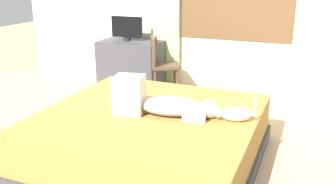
# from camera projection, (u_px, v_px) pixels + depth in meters

# --- Properties ---
(ground_plane) EXTENTS (16.00, 16.00, 0.00)m
(ground_plane) POSITION_uv_depth(u_px,v_px,m) (150.00, 158.00, 3.57)
(ground_plane) COLOR tan
(bed) EXTENTS (1.97, 1.93, 0.49)m
(bed) POSITION_uv_depth(u_px,v_px,m) (150.00, 137.00, 3.46)
(bed) COLOR #38383D
(bed) RESTS_ON ground
(person_lying) EXTENTS (0.94, 0.42, 0.34)m
(person_lying) POSITION_uv_depth(u_px,v_px,m) (160.00, 102.00, 3.31)
(person_lying) COLOR #8C939E
(person_lying) RESTS_ON bed
(cat) EXTENTS (0.34, 0.19, 0.21)m
(cat) POSITION_uv_depth(u_px,v_px,m) (235.00, 114.00, 3.17)
(cat) COLOR silver
(cat) RESTS_ON bed
(desk) EXTENTS (0.90, 0.56, 0.74)m
(desk) POSITION_uv_depth(u_px,v_px,m) (132.00, 66.00, 5.51)
(desk) COLOR #38383D
(desk) RESTS_ON ground
(tv_monitor) EXTENTS (0.48, 0.10, 0.35)m
(tv_monitor) POSITION_uv_depth(u_px,v_px,m) (127.00, 28.00, 5.36)
(tv_monitor) COLOR black
(tv_monitor) RESTS_ON desk
(cup) EXTENTS (0.06, 0.06, 0.08)m
(cup) POSITION_uv_depth(u_px,v_px,m) (155.00, 39.00, 5.30)
(cup) COLOR #B23D38
(cup) RESTS_ON desk
(chair_by_desk) EXTENTS (0.51, 0.51, 0.86)m
(chair_by_desk) POSITION_uv_depth(u_px,v_px,m) (160.00, 62.00, 5.13)
(chair_by_desk) COLOR #4C3828
(chair_by_desk) RESTS_ON ground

